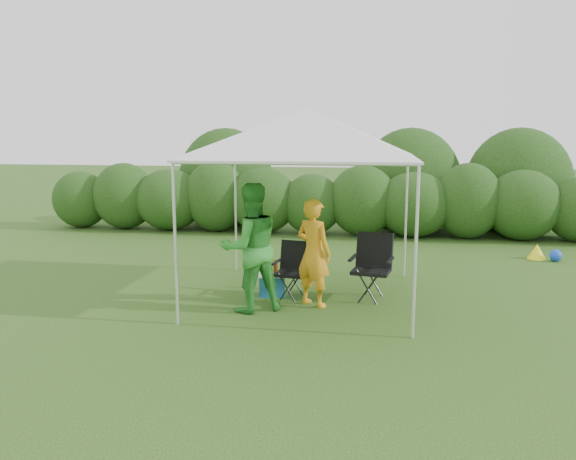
% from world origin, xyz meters
% --- Properties ---
extents(ground, '(70.00, 70.00, 0.00)m').
position_xyz_m(ground, '(0.00, 0.00, 0.00)').
color(ground, '#375E1D').
extents(hedge, '(15.17, 1.53, 1.80)m').
position_xyz_m(hedge, '(0.04, 6.00, 0.83)').
color(hedge, '#264B17').
rests_on(hedge, ground).
extents(canopy, '(3.10, 3.10, 2.83)m').
position_xyz_m(canopy, '(0.00, 0.50, 2.46)').
color(canopy, silver).
rests_on(canopy, ground).
extents(chair_right, '(0.68, 0.63, 0.98)m').
position_xyz_m(chair_right, '(0.97, 0.65, 0.56)').
color(chair_right, black).
rests_on(chair_right, ground).
extents(chair_left, '(0.58, 0.54, 0.84)m').
position_xyz_m(chair_left, '(-0.22, 0.54, 0.48)').
color(chair_left, black).
rests_on(chair_left, ground).
extents(man, '(0.68, 0.61, 1.56)m').
position_xyz_m(man, '(0.14, 0.12, 0.78)').
color(man, orange).
rests_on(man, ground).
extents(woman, '(1.10, 1.04, 1.80)m').
position_xyz_m(woman, '(-0.69, -0.26, 0.90)').
color(woman, green).
rests_on(woman, ground).
extents(cooler, '(0.45, 0.36, 0.34)m').
position_xyz_m(cooler, '(-0.54, 0.50, 0.17)').
color(cooler, '#1D5C85').
rests_on(cooler, ground).
extents(bottle, '(0.06, 0.06, 0.24)m').
position_xyz_m(bottle, '(-0.48, 0.46, 0.46)').
color(bottle, '#592D0C').
rests_on(bottle, cooler).
extents(lawn_toy, '(0.59, 0.49, 0.30)m').
position_xyz_m(lawn_toy, '(4.24, 3.88, 0.14)').
color(lawn_toy, '#FFF71A').
rests_on(lawn_toy, ground).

